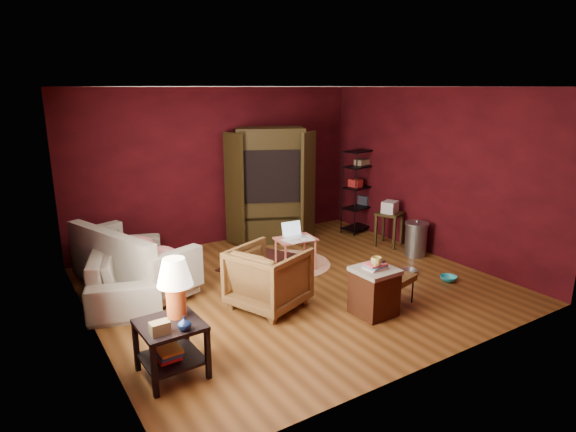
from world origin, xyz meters
The scene contains 18 objects.
room centered at (-0.04, -0.01, 1.40)m, with size 5.54×5.04×2.84m.
sofa centered at (-2.07, 1.16, 0.45)m, with size 2.30×0.67×0.90m, color #9D9888.
armchair centered at (-0.68, -0.40, 0.44)m, with size 0.86×0.81×0.89m, color black.
pet_bowl_steel centered at (1.75, -0.56, 0.12)m, with size 0.24×0.06×0.24m, color silver.
pet_bowl_turquoise centered at (2.01, -1.09, 0.12)m, with size 0.25×0.08×0.25m, color #2AB9C7.
vase centered at (-2.20, -1.43, 0.63)m, with size 0.13×0.14×0.13m, color #0B1839.
mug centered at (0.30, -1.35, 0.75)m, with size 0.13×0.11×0.13m, color #DACC6A.
side_table centered at (-2.21, -1.17, 0.71)m, with size 0.62×0.62×1.18m.
sofa_cushions centered at (-2.05, 1.09, 0.42)m, with size 1.41×2.18×0.85m.
hamper centered at (0.34, -1.29, 0.32)m, with size 0.51×0.51×0.70m.
footstool centered at (0.81, -1.21, 0.35)m, with size 0.47×0.47×0.40m.
rug_round centered at (0.38, 0.78, 0.01)m, with size 1.50×1.50×0.01m.
rug_oriental centered at (0.01, 1.06, 0.02)m, with size 1.56×1.39×0.01m.
laptop_desk centered at (0.35, 0.55, 0.46)m, with size 0.64×0.51×0.74m.
tv_armoire centered at (0.77, 2.03, 1.09)m, with size 1.51×1.26×2.10m.
wire_shelving centered at (2.61, 1.63, 0.89)m, with size 0.85×0.51×1.63m.
small_stand centered at (2.43, 0.62, 0.62)m, with size 0.54×0.54×0.82m.
trash_can centered at (2.44, -0.02, 0.30)m, with size 0.51×0.51×0.63m.
Camera 1 is at (-3.57, -5.44, 2.80)m, focal length 30.00 mm.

